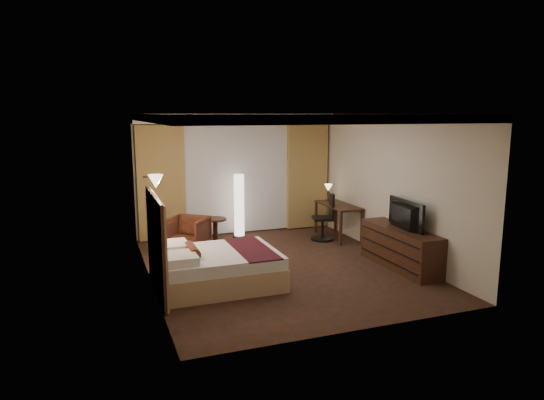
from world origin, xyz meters
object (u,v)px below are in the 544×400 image
object	(u,v)px
side_table	(215,230)
office_chair	(323,217)
bed	(218,268)
dresser	(400,248)
television	(401,211)
armchair	(188,232)
floor_lamp	(239,206)
desk	(338,221)

from	to	relation	value
side_table	office_chair	distance (m)	2.32
bed	office_chair	bearing A→B (deg)	34.98
dresser	television	world-z (taller)	television
armchair	dresser	distance (m)	4.12
bed	television	xyz separation A→B (m)	(3.22, -0.24, 0.75)
armchair	floor_lamp	distance (m)	1.45
floor_lamp	desk	world-z (taller)	floor_lamp
side_table	office_chair	size ratio (longest dim) A/B	0.51
bed	side_table	world-z (taller)	bed
television	dresser	bearing A→B (deg)	-85.39
armchair	television	size ratio (longest dim) A/B	0.69
dresser	television	size ratio (longest dim) A/B	1.71
bed	desk	world-z (taller)	desk
bed	office_chair	xyz separation A→B (m)	(2.80, 1.96, 0.24)
desk	television	distance (m)	2.34
side_table	television	distance (m)	3.92
desk	office_chair	world-z (taller)	office_chair
television	desk	bearing A→B (deg)	5.12
desk	dresser	world-z (taller)	desk
office_chair	dresser	distance (m)	2.25
bed	armchair	bearing A→B (deg)	92.11
floor_lamp	television	bearing A→B (deg)	-56.27
television	side_table	bearing A→B (deg)	48.19
bed	office_chair	distance (m)	3.43
floor_lamp	office_chair	world-z (taller)	floor_lamp
armchair	floor_lamp	xyz separation A→B (m)	(1.26, 0.63, 0.33)
armchair	desk	size ratio (longest dim) A/B	0.58
bed	desk	bearing A→B (deg)	32.12
bed	armchair	xyz separation A→B (m)	(-0.08, 2.19, 0.10)
dresser	bed	bearing A→B (deg)	175.86
armchair	bed	bearing A→B (deg)	-50.56
bed	office_chair	world-z (taller)	office_chair
side_table	floor_lamp	world-z (taller)	floor_lamp
desk	dresser	size ratio (longest dim) A/B	0.70
side_table	dresser	size ratio (longest dim) A/B	0.29
floor_lamp	television	size ratio (longest dim) A/B	1.31
bed	side_table	bearing A→B (deg)	77.30
bed	desk	xyz separation A→B (m)	(3.20, 2.01, 0.10)
armchair	office_chair	bearing A→B (deg)	32.79
office_chair	floor_lamp	bearing A→B (deg)	167.24
side_table	office_chair	world-z (taller)	office_chair
side_table	floor_lamp	xyz separation A→B (m)	(0.61, 0.27, 0.44)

